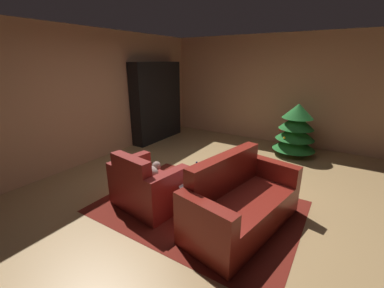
{
  "coord_description": "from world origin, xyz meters",
  "views": [
    {
      "loc": [
        1.73,
        -3.11,
        2.04
      ],
      "look_at": [
        -0.19,
        -0.08,
        0.84
      ],
      "focal_mm": 23.27,
      "sensor_mm": 36.0,
      "label": 1
    }
  ],
  "objects_px": {
    "bookshelf_unit": "(160,102)",
    "decorated_tree": "(296,130)",
    "book_stack_on_table": "(199,182)",
    "couch_red": "(240,203)",
    "coffee_table": "(202,187)",
    "bottle_on_table": "(197,172)",
    "armchair_red": "(147,187)"
  },
  "relations": [
    {
      "from": "bookshelf_unit",
      "to": "couch_red",
      "type": "height_order",
      "value": "bookshelf_unit"
    },
    {
      "from": "couch_red",
      "to": "armchair_red",
      "type": "bearing_deg",
      "value": -167.5
    },
    {
      "from": "couch_red",
      "to": "bookshelf_unit",
      "type": "bearing_deg",
      "value": 143.1
    },
    {
      "from": "bookshelf_unit",
      "to": "armchair_red",
      "type": "distance_m",
      "value": 3.48
    },
    {
      "from": "coffee_table",
      "to": "decorated_tree",
      "type": "bearing_deg",
      "value": 78.5
    },
    {
      "from": "coffee_table",
      "to": "bottle_on_table",
      "type": "xyz_separation_m",
      "value": [
        -0.15,
        0.09,
        0.15
      ]
    },
    {
      "from": "couch_red",
      "to": "bottle_on_table",
      "type": "relative_size",
      "value": 6.62
    },
    {
      "from": "couch_red",
      "to": "decorated_tree",
      "type": "height_order",
      "value": "decorated_tree"
    },
    {
      "from": "book_stack_on_table",
      "to": "decorated_tree",
      "type": "height_order",
      "value": "decorated_tree"
    },
    {
      "from": "armchair_red",
      "to": "decorated_tree",
      "type": "bearing_deg",
      "value": 67.48
    },
    {
      "from": "coffee_table",
      "to": "bottle_on_table",
      "type": "relative_size",
      "value": 2.43
    },
    {
      "from": "coffee_table",
      "to": "couch_red",
      "type": "bearing_deg",
      "value": 0.17
    },
    {
      "from": "couch_red",
      "to": "book_stack_on_table",
      "type": "height_order",
      "value": "couch_red"
    },
    {
      "from": "armchair_red",
      "to": "coffee_table",
      "type": "relative_size",
      "value": 1.66
    },
    {
      "from": "book_stack_on_table",
      "to": "couch_red",
      "type": "bearing_deg",
      "value": 2.7
    },
    {
      "from": "bookshelf_unit",
      "to": "couch_red",
      "type": "xyz_separation_m",
      "value": [
        3.3,
        -2.48,
        -0.68
      ]
    },
    {
      "from": "decorated_tree",
      "to": "couch_red",
      "type": "bearing_deg",
      "value": -91.3
    },
    {
      "from": "bookshelf_unit",
      "to": "coffee_table",
      "type": "bearing_deg",
      "value": -42.04
    },
    {
      "from": "couch_red",
      "to": "bottle_on_table",
      "type": "bearing_deg",
      "value": 172.45
    },
    {
      "from": "bookshelf_unit",
      "to": "decorated_tree",
      "type": "relative_size",
      "value": 1.72
    },
    {
      "from": "coffee_table",
      "to": "bottle_on_table",
      "type": "height_order",
      "value": "bottle_on_table"
    },
    {
      "from": "decorated_tree",
      "to": "armchair_red",
      "type": "bearing_deg",
      "value": -112.52
    },
    {
      "from": "bottle_on_table",
      "to": "couch_red",
      "type": "bearing_deg",
      "value": -7.55
    },
    {
      "from": "coffee_table",
      "to": "decorated_tree",
      "type": "height_order",
      "value": "decorated_tree"
    },
    {
      "from": "armchair_red",
      "to": "couch_red",
      "type": "bearing_deg",
      "value": 12.5
    },
    {
      "from": "armchair_red",
      "to": "decorated_tree",
      "type": "distance_m",
      "value": 3.62
    },
    {
      "from": "couch_red",
      "to": "bottle_on_table",
      "type": "height_order",
      "value": "couch_red"
    },
    {
      "from": "bookshelf_unit",
      "to": "book_stack_on_table",
      "type": "xyz_separation_m",
      "value": [
        2.7,
        -2.51,
        -0.53
      ]
    },
    {
      "from": "bookshelf_unit",
      "to": "decorated_tree",
      "type": "height_order",
      "value": "bookshelf_unit"
    },
    {
      "from": "couch_red",
      "to": "coffee_table",
      "type": "xyz_separation_m",
      "value": [
        -0.55,
        -0.0,
        0.07
      ]
    },
    {
      "from": "bottle_on_table",
      "to": "decorated_tree",
      "type": "bearing_deg",
      "value": 75.34
    },
    {
      "from": "couch_red",
      "to": "coffee_table",
      "type": "distance_m",
      "value": 0.56
    }
  ]
}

